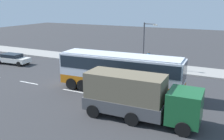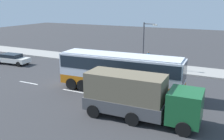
{
  "view_description": "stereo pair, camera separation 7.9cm",
  "coord_description": "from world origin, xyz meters",
  "px_view_note": "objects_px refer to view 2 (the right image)",
  "views": [
    {
      "loc": [
        9.74,
        -20.22,
        7.97
      ],
      "look_at": [
        -0.18,
        -0.53,
        2.02
      ],
      "focal_mm": 40.47,
      "sensor_mm": 36.0,
      "label": 1
    },
    {
      "loc": [
        9.67,
        -20.25,
        7.97
      ],
      "look_at": [
        -0.18,
        -0.53,
        2.02
      ],
      "focal_mm": 40.47,
      "sensor_mm": 36.0,
      "label": 2
    }
  ],
  "objects_px": {
    "car_white_minivan": "(12,59)",
    "pedestrian_near_curb": "(148,57)",
    "coach_bus": "(120,69)",
    "street_lamp": "(145,42)",
    "cargo_truck": "(138,96)"
  },
  "relations": [
    {
      "from": "car_white_minivan",
      "to": "pedestrian_near_curb",
      "type": "xyz_separation_m",
      "value": [
        16.38,
        7.17,
        0.39
      ]
    },
    {
      "from": "coach_bus",
      "to": "street_lamp",
      "type": "height_order",
      "value": "street_lamp"
    },
    {
      "from": "cargo_truck",
      "to": "pedestrian_near_curb",
      "type": "height_order",
      "value": "cargo_truck"
    },
    {
      "from": "cargo_truck",
      "to": "street_lamp",
      "type": "height_order",
      "value": "street_lamp"
    },
    {
      "from": "coach_bus",
      "to": "cargo_truck",
      "type": "xyz_separation_m",
      "value": [
        3.41,
        -4.41,
        -0.46
      ]
    },
    {
      "from": "car_white_minivan",
      "to": "coach_bus",
      "type": "bearing_deg",
      "value": -15.09
    },
    {
      "from": "coach_bus",
      "to": "street_lamp",
      "type": "distance_m",
      "value": 8.75
    },
    {
      "from": "car_white_minivan",
      "to": "pedestrian_near_curb",
      "type": "relative_size",
      "value": 2.78
    },
    {
      "from": "car_white_minivan",
      "to": "street_lamp",
      "type": "xyz_separation_m",
      "value": [
        16.55,
        5.2,
        2.65
      ]
    },
    {
      "from": "coach_bus",
      "to": "car_white_minivan",
      "type": "distance_m",
      "value": 17.67
    },
    {
      "from": "coach_bus",
      "to": "street_lamp",
      "type": "xyz_separation_m",
      "value": [
        -0.72,
        8.63,
        1.22
      ]
    },
    {
      "from": "coach_bus",
      "to": "cargo_truck",
      "type": "relative_size",
      "value": 1.4
    },
    {
      "from": "coach_bus",
      "to": "car_white_minivan",
      "type": "bearing_deg",
      "value": 165.95
    },
    {
      "from": "street_lamp",
      "to": "pedestrian_near_curb",
      "type": "bearing_deg",
      "value": 95.02
    },
    {
      "from": "coach_bus",
      "to": "car_white_minivan",
      "type": "height_order",
      "value": "coach_bus"
    }
  ]
}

